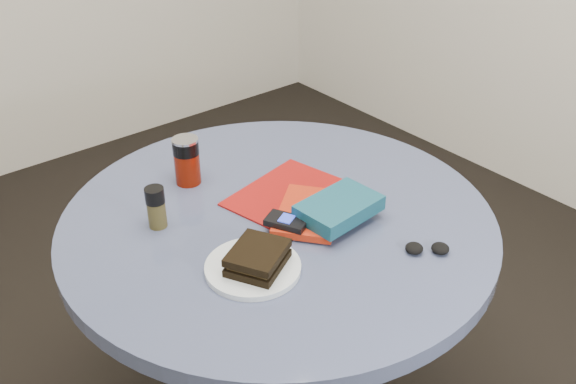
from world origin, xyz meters
TOP-DOWN VIEW (x-y plane):
  - table at (0.00, 0.00)m, footprint 1.00×1.00m
  - plate at (-0.17, -0.13)m, footprint 0.25×0.25m
  - sandwich at (-0.16, -0.13)m, footprint 0.15×0.15m
  - soda_can at (-0.08, 0.26)m, footprint 0.08×0.08m
  - pepper_grinder at (-0.24, 0.14)m, footprint 0.06×0.06m
  - magazine at (0.07, 0.05)m, footprint 0.32×0.26m
  - red_book at (0.05, -0.05)m, footprint 0.24×0.23m
  - novel at (0.09, -0.11)m, footprint 0.19×0.13m
  - mp3_player at (-0.03, -0.07)m, footprint 0.09×0.10m
  - headphones at (0.16, -0.31)m, footprint 0.10×0.09m

SIDE VIEW (x-z plane):
  - table at x=0.00m, z-range 0.21..0.96m
  - magazine at x=0.07m, z-range 0.75..0.75m
  - plate at x=-0.17m, z-range 0.75..0.76m
  - headphones at x=0.16m, z-range 0.75..0.77m
  - red_book at x=0.05m, z-range 0.75..0.77m
  - mp3_player at x=-0.03m, z-range 0.77..0.79m
  - sandwich at x=-0.16m, z-range 0.76..0.80m
  - novel at x=0.09m, z-range 0.77..0.81m
  - pepper_grinder at x=-0.24m, z-range 0.75..0.85m
  - soda_can at x=-0.08m, z-range 0.75..0.87m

